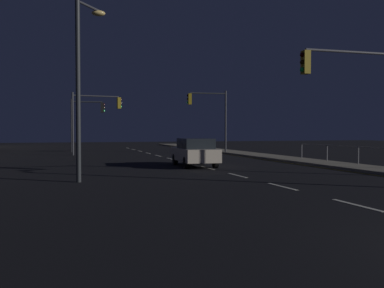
# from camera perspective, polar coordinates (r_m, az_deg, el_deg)

# --- Properties ---
(ground_plane) EXTENTS (112.00, 112.00, 0.00)m
(ground_plane) POSITION_cam_1_polar(r_m,az_deg,el_deg) (23.38, 1.68, -3.12)
(ground_plane) COLOR black
(ground_plane) RESTS_ON ground
(sidewalk_right) EXTENTS (2.43, 77.00, 0.14)m
(sidewalk_right) POSITION_cam_1_polar(r_m,az_deg,el_deg) (26.69, 16.85, -2.44)
(sidewalk_right) COLOR gray
(sidewalk_right) RESTS_ON ground
(lane_markings_center) EXTENTS (0.14, 50.00, 0.01)m
(lane_markings_center) POSITION_cam_1_polar(r_m,az_deg,el_deg) (26.71, -0.76, -2.50)
(lane_markings_center) COLOR silver
(lane_markings_center) RESTS_ON ground
(lane_edge_line) EXTENTS (0.14, 53.00, 0.01)m
(lane_edge_line) POSITION_cam_1_polar(r_m,az_deg,el_deg) (30.27, 9.23, -2.02)
(lane_edge_line) COLOR gold
(lane_edge_line) RESTS_ON ground
(car) EXTENTS (2.05, 4.49, 1.57)m
(car) POSITION_cam_1_polar(r_m,az_deg,el_deg) (23.95, 0.35, -1.03)
(car) COLOR beige
(car) RESTS_ON ground
(traffic_light_near_right) EXTENTS (3.57, 0.52, 5.38)m
(traffic_light_near_right) POSITION_cam_1_polar(r_m,az_deg,el_deg) (37.60, 2.29, 4.68)
(traffic_light_near_right) COLOR #38383D
(traffic_light_near_right) RESTS_ON sidewalk_right
(traffic_light_far_center) EXTENTS (3.12, 0.67, 4.96)m
(traffic_light_far_center) POSITION_cam_1_polar(r_m,az_deg,el_deg) (41.46, -13.85, 3.74)
(traffic_light_far_center) COLOR #4C4C51
(traffic_light_far_center) RESTS_ON ground
(traffic_light_mid_right) EXTENTS (4.77, 0.37, 5.41)m
(traffic_light_mid_right) POSITION_cam_1_polar(r_m,az_deg,el_deg) (19.58, 20.91, 7.54)
(traffic_light_mid_right) COLOR #2D3033
(traffic_light_mid_right) RESTS_ON sidewalk_right
(traffic_light_overhead_east) EXTENTS (4.14, 0.77, 5.13)m
(traffic_light_overhead_east) POSITION_cam_1_polar(r_m,az_deg,el_deg) (36.58, -12.75, 4.29)
(traffic_light_overhead_east) COLOR #38383D
(traffic_light_overhead_east) RESTS_ON ground
(street_lamp_mid_block) EXTENTS (1.26, 1.40, 7.09)m
(street_lamp_mid_block) POSITION_cam_1_polar(r_m,az_deg,el_deg) (17.45, -14.39, 9.19)
(street_lamp_mid_block) COLOR #2D3033
(street_lamp_mid_block) RESTS_ON ground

